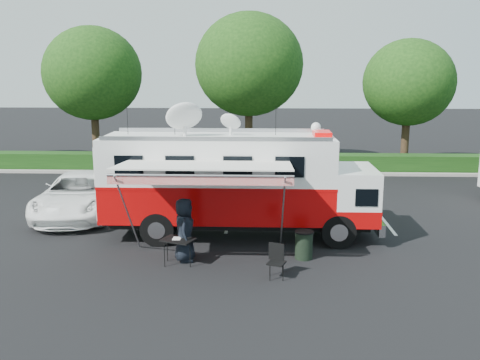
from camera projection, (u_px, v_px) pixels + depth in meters
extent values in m
plane|color=black|center=(239.00, 236.00, 18.71)|extent=(120.00, 120.00, 0.00)
cube|color=#9E998E|center=(321.00, 174.00, 29.29)|extent=(60.00, 0.35, 0.15)
cube|color=black|center=(319.00, 163.00, 30.08)|extent=(60.00, 1.20, 1.00)
cylinder|color=black|center=(96.00, 130.00, 31.32)|extent=(0.44, 0.44, 4.40)
ellipsoid|color=#14380F|center=(92.00, 73.00, 30.65)|extent=(5.63, 5.63, 5.35)
cylinder|color=black|center=(249.00, 127.00, 30.92)|extent=(0.44, 0.44, 4.80)
ellipsoid|color=#14380F|center=(249.00, 64.00, 30.19)|extent=(6.14, 6.14, 5.84)
cylinder|color=black|center=(405.00, 135.00, 30.65)|extent=(0.44, 0.44, 4.00)
ellipsoid|color=#14380F|center=(409.00, 82.00, 30.03)|extent=(5.12, 5.12, 4.86)
cube|color=silver|center=(84.00, 211.00, 21.90)|extent=(0.12, 5.50, 0.01)
cube|color=silver|center=(230.00, 213.00, 21.66)|extent=(0.12, 5.50, 0.01)
cube|color=silver|center=(379.00, 214.00, 21.42)|extent=(0.12, 5.50, 0.01)
cube|color=black|center=(239.00, 220.00, 18.59)|extent=(8.80, 1.43, 0.31)
cylinder|color=black|center=(339.00, 231.00, 17.36)|extent=(1.13, 0.33, 1.13)
cylinder|color=black|center=(330.00, 213.00, 19.56)|extent=(1.13, 0.33, 1.13)
cylinder|color=black|center=(157.00, 229.00, 17.60)|extent=(1.13, 0.33, 1.13)
cylinder|color=black|center=(169.00, 211.00, 19.80)|extent=(1.13, 0.33, 1.13)
cube|color=silver|center=(374.00, 221.00, 18.40)|extent=(0.20, 2.56, 0.41)
cube|color=silver|center=(353.00, 193.00, 18.23)|extent=(1.43, 2.56, 1.74)
cube|color=#AC0607|center=(352.00, 210.00, 18.35)|extent=(1.45, 2.58, 0.56)
cube|color=black|center=(373.00, 184.00, 18.14)|extent=(0.12, 2.26, 0.72)
cube|color=#AC0607|center=(219.00, 199.00, 18.46)|extent=(7.78, 2.56, 1.23)
cube|color=#AC0607|center=(219.00, 182.00, 18.33)|extent=(7.80, 2.58, 0.10)
cube|color=silver|center=(218.00, 160.00, 18.18)|extent=(7.78, 2.56, 1.43)
cube|color=silver|center=(218.00, 137.00, 18.02)|extent=(7.78, 2.56, 0.08)
cube|color=#CC0505|center=(322.00, 134.00, 17.85)|extent=(0.56, 0.97, 0.16)
sphere|color=silver|center=(316.00, 127.00, 18.83)|extent=(0.35, 0.35, 0.35)
ellipsoid|color=silver|center=(184.00, 116.00, 17.76)|extent=(1.23, 1.23, 0.37)
ellipsoid|color=silver|center=(231.00, 121.00, 18.10)|extent=(0.72, 0.72, 0.20)
cylinder|color=black|center=(127.00, 120.00, 18.44)|extent=(0.02, 0.02, 1.02)
cylinder|color=black|center=(175.00, 121.00, 18.37)|extent=(0.02, 0.02, 1.02)
cylinder|color=black|center=(276.00, 121.00, 18.23)|extent=(0.02, 0.02, 1.02)
cube|color=silver|center=(205.00, 165.00, 15.68)|extent=(5.12, 2.45, 0.21)
cube|color=red|center=(200.00, 180.00, 14.54)|extent=(5.12, 0.04, 0.29)
cylinder|color=#B2B2B7|center=(200.00, 176.00, 14.49)|extent=(5.12, 0.07, 0.07)
cylinder|color=#B2B2B7|center=(128.00, 215.00, 16.01)|extent=(0.05, 2.64, 2.95)
cylinder|color=#B2B2B7|center=(283.00, 216.00, 15.83)|extent=(0.05, 2.64, 2.95)
imported|color=white|center=(80.00, 215.00, 21.38)|extent=(3.24, 6.16, 1.65)
imported|color=black|center=(185.00, 261.00, 16.33)|extent=(0.71, 1.01, 1.96)
cube|color=black|center=(178.00, 240.00, 15.88)|extent=(1.10, 0.95, 0.04)
cylinder|color=black|center=(164.00, 254.00, 15.74)|extent=(0.02, 0.02, 0.76)
cylinder|color=black|center=(167.00, 249.00, 16.21)|extent=(0.02, 0.02, 0.76)
cylinder|color=black|center=(190.00, 255.00, 15.71)|extent=(0.02, 0.02, 0.76)
cylinder|color=black|center=(192.00, 249.00, 16.18)|extent=(0.02, 0.02, 0.76)
cube|color=silver|center=(177.00, 238.00, 15.93)|extent=(0.24, 0.33, 0.01)
cube|color=black|center=(276.00, 263.00, 14.87)|extent=(0.58, 0.58, 0.04)
cube|color=black|center=(276.00, 252.00, 15.03)|extent=(0.44, 0.19, 0.50)
cylinder|color=black|center=(270.00, 273.00, 14.74)|extent=(0.02, 0.02, 0.45)
cylinder|color=black|center=(270.00, 268.00, 15.10)|extent=(0.02, 0.02, 0.45)
cylinder|color=black|center=(283.00, 273.00, 14.73)|extent=(0.02, 0.02, 0.45)
cylinder|color=black|center=(283.00, 268.00, 15.08)|extent=(0.02, 0.02, 0.45)
cylinder|color=black|center=(304.00, 245.00, 16.43)|extent=(0.54, 0.54, 0.84)
cylinder|color=black|center=(304.00, 232.00, 16.34)|extent=(0.59, 0.59, 0.04)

